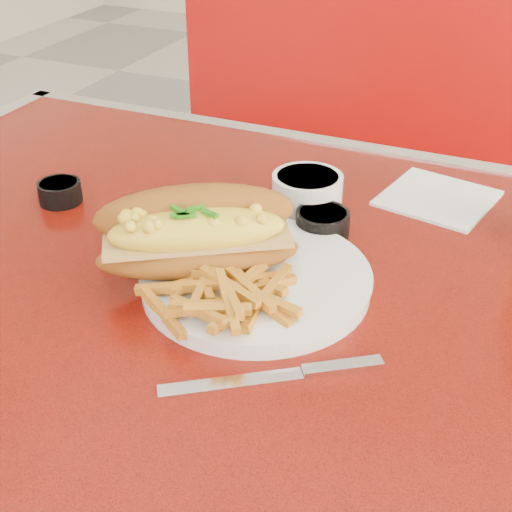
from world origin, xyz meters
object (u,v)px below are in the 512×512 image
at_px(gravy_ramekin, 307,192).
at_px(sauce_cup_left, 60,191).
at_px(diner_table, 249,383).
at_px(mac_hoagie, 197,233).
at_px(sauce_cup_right, 322,223).
at_px(knife, 292,374).
at_px(fork, 235,240).
at_px(booth_bench_far, 390,273).
at_px(dinner_plate, 256,280).

relative_size(gravy_ramekin, sauce_cup_left, 1.75).
height_order(diner_table, mac_hoagie, mac_hoagie).
bearing_deg(sauce_cup_right, knife, -76.77).
xyz_separation_m(mac_hoagie, fork, (0.01, 0.07, -0.04)).
distance_m(gravy_ramekin, sauce_cup_left, 0.33).
distance_m(mac_hoagie, sauce_cup_right, 0.18).
bearing_deg(mac_hoagie, knife, -68.19).
xyz_separation_m(booth_bench_far, mac_hoagie, (-0.05, -0.84, 0.54)).
height_order(dinner_plate, sauce_cup_left, sauce_cup_left).
height_order(fork, sauce_cup_left, sauce_cup_left).
height_order(mac_hoagie, gravy_ramekin, mac_hoagie).
bearing_deg(fork, sauce_cup_left, 56.85).
bearing_deg(sauce_cup_right, gravy_ramekin, 126.85).
bearing_deg(fork, diner_table, -165.05).
xyz_separation_m(fork, knife, (0.14, -0.18, -0.02)).
height_order(booth_bench_far, dinner_plate, booth_bench_far).
relative_size(dinner_plate, gravy_ramekin, 2.28).
height_order(sauce_cup_left, sauce_cup_right, sauce_cup_right).
relative_size(dinner_plate, mac_hoagie, 1.07).
bearing_deg(booth_bench_far, sauce_cup_left, -111.87).
height_order(gravy_ramekin, knife, gravy_ramekin).
distance_m(booth_bench_far, knife, 1.07).
bearing_deg(mac_hoagie, booth_bench_far, 54.26).
distance_m(fork, gravy_ramekin, 0.14).
height_order(dinner_plate, mac_hoagie, mac_hoagie).
bearing_deg(knife, sauce_cup_right, 68.71).
distance_m(diner_table, sauce_cup_right, 0.22).
bearing_deg(gravy_ramekin, sauce_cup_right, -53.15).
height_order(booth_bench_far, sauce_cup_left, booth_bench_far).
bearing_deg(dinner_plate, mac_hoagie, -171.59).
bearing_deg(mac_hoagie, fork, 45.49).
relative_size(gravy_ramekin, knife, 0.62).
bearing_deg(booth_bench_far, fork, -92.44).
relative_size(fork, gravy_ramekin, 1.04).
bearing_deg(booth_bench_far, mac_hoagie, -93.19).
xyz_separation_m(diner_table, mac_hoagie, (-0.05, -0.03, 0.22)).
distance_m(fork, sauce_cup_left, 0.27).
height_order(mac_hoagie, knife, mac_hoagie).
xyz_separation_m(diner_table, gravy_ramekin, (0.01, 0.17, 0.19)).
relative_size(sauce_cup_left, sauce_cup_right, 0.80).
bearing_deg(sauce_cup_left, diner_table, -11.44).
relative_size(booth_bench_far, knife, 6.64).
bearing_deg(diner_table, sauce_cup_left, 168.56).
relative_size(mac_hoagie, sauce_cup_left, 3.73).
relative_size(diner_table, sauce_cup_left, 19.08).
relative_size(diner_table, sauce_cup_right, 15.32).
relative_size(mac_hoagie, sauce_cup_right, 2.99).
distance_m(booth_bench_far, sauce_cup_right, 0.86).
bearing_deg(knife, diner_table, 92.85).
xyz_separation_m(diner_table, knife, (0.11, -0.14, 0.16)).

